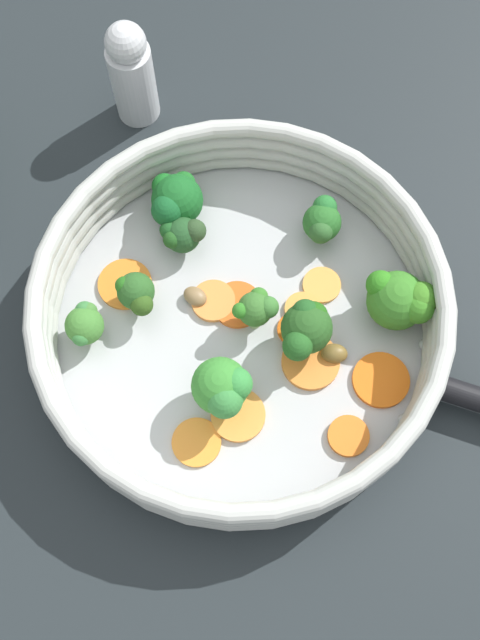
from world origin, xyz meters
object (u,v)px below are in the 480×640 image
(carrot_slice_3, at_px, (196,442))
(broccoli_floret_5, at_px, (257,308))
(carrot_slice_5, at_px, (348,436))
(skillet, at_px, (240,329))
(broccoli_floret_8, at_px, (401,300))
(salt_shaker, at_px, (132,73))
(carrot_slice_8, at_px, (322,285))
(broccoli_floret_7, at_px, (85,324))
(carrot_slice_0, at_px, (381,380))
(carrot_slice_2, at_px, (237,305))
(carrot_slice_1, at_px, (125,284))
(carrot_slice_9, at_px, (311,362))
(carrot_slice_7, at_px, (294,329))
(mushroom_piece_0, at_px, (195,296))
(broccoli_floret_6, at_px, (322,223))
(mushroom_piece_1, at_px, (334,353))
(carrot_slice_6, at_px, (238,415))
(broccoli_floret_0, at_px, (220,387))
(broccoli_floret_4, at_px, (175,200))
(broccoli_floret_1, at_px, (305,331))
(broccoli_floret_3, at_px, (182,235))
(carrot_slice_4, at_px, (213,301))
(carrot_slice_10, at_px, (303,309))
(broccoli_floret_2, at_px, (135,297))

(carrot_slice_3, height_order, broccoli_floret_5, broccoli_floret_5)
(carrot_slice_3, bearing_deg, carrot_slice_5, -163.66)
(skillet, height_order, broccoli_floret_8, broccoli_floret_8)
(carrot_slice_3, bearing_deg, salt_shaker, -65.02)
(carrot_slice_5, distance_m, carrot_slice_8, 0.13)
(broccoli_floret_5, height_order, broccoli_floret_7, broccoli_floret_5)
(carrot_slice_8, distance_m, broccoli_floret_7, 0.20)
(carrot_slice_0, height_order, carrot_slice_2, same)
(carrot_slice_1, height_order, carrot_slice_9, carrot_slice_9)
(carrot_slice_1, distance_m, carrot_slice_7, 0.15)
(skillet, xyz_separation_m, broccoli_floret_7, (0.12, 0.04, 0.03))
(carrot_slice_3, height_order, carrot_slice_5, carrot_slice_5)
(skillet, xyz_separation_m, salt_shaker, (0.15, -0.19, 0.05))
(carrot_slice_1, distance_m, mushroom_piece_0, 0.06)
(carrot_slice_0, relative_size, broccoli_floret_6, 1.06)
(carrot_slice_0, xyz_separation_m, mushroom_piece_1, (0.04, -0.01, 0.00))
(carrot_slice_9, xyz_separation_m, broccoli_floret_5, (0.05, -0.02, 0.03))
(carrot_slice_6, height_order, broccoli_floret_0, broccoli_floret_0)
(carrot_slice_9, bearing_deg, carrot_slice_2, -25.92)
(skillet, height_order, broccoli_floret_4, broccoli_floret_4)
(carrot_slice_5, height_order, mushroom_piece_0, mushroom_piece_0)
(carrot_slice_2, distance_m, broccoli_floret_5, 0.03)
(carrot_slice_0, relative_size, carrot_slice_3, 1.19)
(broccoli_floret_1, height_order, broccoli_floret_3, broccoli_floret_1)
(carrot_slice_1, relative_size, carrot_slice_3, 1.17)
(skillet, height_order, broccoli_floret_6, broccoli_floret_6)
(broccoli_floret_8, bearing_deg, mushroom_piece_0, 9.38)
(broccoli_floret_4, height_order, salt_shaker, salt_shaker)
(broccoli_floret_7, distance_m, mushroom_piece_0, 0.09)
(carrot_slice_1, bearing_deg, broccoli_floret_6, -150.43)
(carrot_slice_0, relative_size, carrot_slice_6, 1.06)
(broccoli_floret_0, height_order, broccoli_floret_1, broccoli_floret_0)
(carrot_slice_8, distance_m, broccoli_floret_4, 0.14)
(broccoli_floret_0, bearing_deg, carrot_slice_5, 177.23)
(carrot_slice_8, height_order, broccoli_floret_4, broccoli_floret_4)
(broccoli_floret_7, height_order, mushroom_piece_1, broccoli_floret_7)
(carrot_slice_3, xyz_separation_m, carrot_slice_8, (-0.07, -0.15, 0.00))
(carrot_slice_9, relative_size, broccoli_floret_8, 0.80)
(broccoli_floret_8, bearing_deg, broccoli_floret_7, 18.02)
(carrot_slice_4, bearing_deg, mushroom_piece_0, 4.55)
(carrot_slice_10, height_order, broccoli_floret_8, broccoli_floret_8)
(broccoli_floret_2, relative_size, broccoli_floret_6, 0.95)
(broccoli_floret_1, xyz_separation_m, broccoli_floret_5, (0.04, -0.01, -0.00))
(carrot_slice_8, xyz_separation_m, salt_shaker, (0.20, -0.14, 0.04))
(broccoli_floret_3, distance_m, broccoli_floret_5, 0.09)
(carrot_slice_1, height_order, carrot_slice_6, carrot_slice_6)
(carrot_slice_4, bearing_deg, carrot_slice_6, 116.16)
(broccoli_floret_1, relative_size, mushroom_piece_1, 2.41)
(broccoli_floret_6, relative_size, salt_shaker, 0.40)
(carrot_slice_6, height_order, salt_shaker, salt_shaker)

